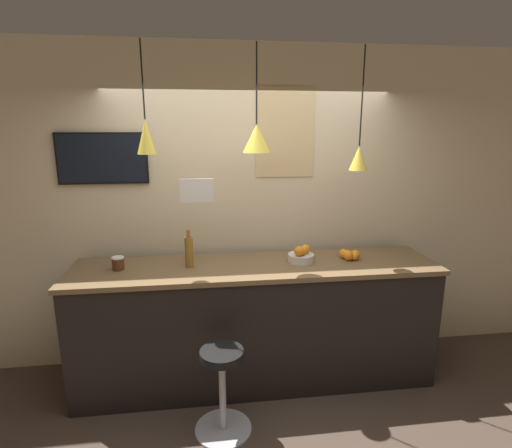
% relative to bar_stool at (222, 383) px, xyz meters
% --- Properties ---
extents(ground_plane, '(14.00, 14.00, 0.00)m').
position_rel_bar_stool_xyz_m(ground_plane, '(0.32, -0.16, -0.40)').
color(ground_plane, '#47382D').
extents(back_wall, '(8.00, 0.06, 2.90)m').
position_rel_bar_stool_xyz_m(back_wall, '(0.32, 1.08, 1.05)').
color(back_wall, beige).
rests_on(back_wall, ground_plane).
extents(service_counter, '(3.05, 0.71, 1.07)m').
position_rel_bar_stool_xyz_m(service_counter, '(0.32, 0.61, 0.14)').
color(service_counter, black).
rests_on(service_counter, ground_plane).
extents(bar_stool, '(0.42, 0.42, 0.66)m').
position_rel_bar_stool_xyz_m(bar_stool, '(0.00, 0.00, 0.00)').
color(bar_stool, '#B7B7BC').
rests_on(bar_stool, ground_plane).
extents(fruit_bowl, '(0.22, 0.22, 0.15)m').
position_rel_bar_stool_xyz_m(fruit_bowl, '(0.72, 0.63, 0.74)').
color(fruit_bowl, beige).
rests_on(fruit_bowl, service_counter).
extents(orange_pile, '(0.17, 0.16, 0.08)m').
position_rel_bar_stool_xyz_m(orange_pile, '(1.15, 0.64, 0.71)').
color(orange_pile, orange).
rests_on(orange_pile, service_counter).
extents(juice_bottle, '(0.07, 0.07, 0.31)m').
position_rel_bar_stool_xyz_m(juice_bottle, '(-0.23, 0.63, 0.81)').
color(juice_bottle, olive).
rests_on(juice_bottle, service_counter).
extents(spread_jar, '(0.10, 0.10, 0.11)m').
position_rel_bar_stool_xyz_m(spread_jar, '(-0.79, 0.63, 0.73)').
color(spread_jar, '#562D19').
rests_on(spread_jar, service_counter).
extents(pendant_lamp_left, '(0.14, 0.14, 0.81)m').
position_rel_bar_stool_xyz_m(pendant_lamp_left, '(-0.50, 0.57, 1.73)').
color(pendant_lamp_left, black).
extents(pendant_lamp_middle, '(0.22, 0.22, 0.80)m').
position_rel_bar_stool_xyz_m(pendant_lamp_middle, '(0.32, 0.57, 1.71)').
color(pendant_lamp_middle, black).
extents(pendant_lamp_right, '(0.15, 0.15, 0.95)m').
position_rel_bar_stool_xyz_m(pendant_lamp_right, '(1.15, 0.57, 1.56)').
color(pendant_lamp_right, black).
extents(mounted_tv, '(0.75, 0.04, 0.43)m').
position_rel_bar_stool_xyz_m(mounted_tv, '(-0.94, 1.02, 1.54)').
color(mounted_tv, black).
extents(hanging_menu_board, '(0.24, 0.01, 0.17)m').
position_rel_bar_stool_xyz_m(hanging_menu_board, '(-0.14, 0.33, 1.35)').
color(hanging_menu_board, white).
extents(wall_poster, '(0.53, 0.01, 0.79)m').
position_rel_bar_stool_xyz_m(wall_poster, '(0.64, 1.04, 1.75)').
color(wall_poster, '#DBBC84').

